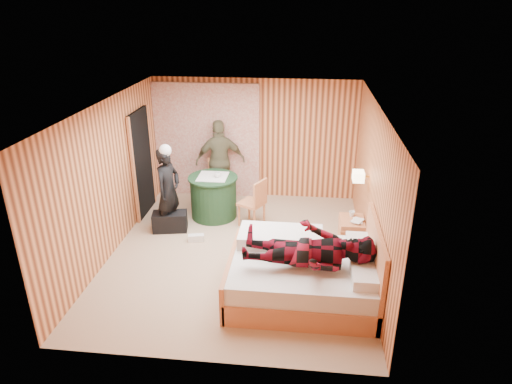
# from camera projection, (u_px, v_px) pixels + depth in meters

# --- Properties ---
(floor) EXTENTS (4.20, 5.00, 0.01)m
(floor) POSITION_uv_depth(u_px,v_px,m) (238.00, 253.00, 7.67)
(floor) COLOR tan
(floor) RESTS_ON ground
(ceiling) EXTENTS (4.20, 5.00, 0.01)m
(ceiling) POSITION_uv_depth(u_px,v_px,m) (236.00, 106.00, 6.68)
(ceiling) COLOR white
(ceiling) RESTS_ON wall_back
(wall_back) EXTENTS (4.20, 0.02, 2.50)m
(wall_back) POSITION_uv_depth(u_px,v_px,m) (255.00, 139.00, 9.46)
(wall_back) COLOR #F39A5D
(wall_back) RESTS_ON floor
(wall_left) EXTENTS (0.02, 5.00, 2.50)m
(wall_left) POSITION_uv_depth(u_px,v_px,m) (109.00, 179.00, 7.39)
(wall_left) COLOR #F39A5D
(wall_left) RESTS_ON floor
(wall_right) EXTENTS (0.02, 5.00, 2.50)m
(wall_right) POSITION_uv_depth(u_px,v_px,m) (373.00, 190.00, 6.97)
(wall_right) COLOR #F39A5D
(wall_right) RESTS_ON floor
(curtain) EXTENTS (2.20, 0.08, 2.40)m
(curtain) POSITION_uv_depth(u_px,v_px,m) (207.00, 141.00, 9.52)
(curtain) COLOR beige
(curtain) RESTS_ON floor
(doorway) EXTENTS (0.06, 0.90, 2.05)m
(doorway) POSITION_uv_depth(u_px,v_px,m) (142.00, 163.00, 8.75)
(doorway) COLOR black
(doorway) RESTS_ON floor
(wall_lamp) EXTENTS (0.26, 0.24, 0.16)m
(wall_lamp) POSITION_uv_depth(u_px,v_px,m) (359.00, 176.00, 7.37)
(wall_lamp) COLOR gold
(wall_lamp) RESTS_ON wall_right
(bed) EXTENTS (2.11, 1.66, 1.14)m
(bed) POSITION_uv_depth(u_px,v_px,m) (305.00, 274.00, 6.51)
(bed) COLOR #E28C5C
(bed) RESTS_ON floor
(nightstand) EXTENTS (0.42, 0.57, 0.55)m
(nightstand) POSITION_uv_depth(u_px,v_px,m) (351.00, 234.00, 7.72)
(nightstand) COLOR #E28C5C
(nightstand) RESTS_ON floor
(round_table) EXTENTS (0.95, 0.95, 0.84)m
(round_table) POSITION_uv_depth(u_px,v_px,m) (214.00, 196.00, 8.81)
(round_table) COLOR #1C3D20
(round_table) RESTS_ON floor
(chair_far) EXTENTS (0.53, 0.53, 0.93)m
(chair_far) POSITION_uv_depth(u_px,v_px,m) (219.00, 177.00, 9.44)
(chair_far) COLOR #E28C5C
(chair_far) RESTS_ON floor
(chair_near) EXTENTS (0.56, 0.56, 0.93)m
(chair_near) POSITION_uv_depth(u_px,v_px,m) (255.00, 200.00, 8.38)
(chair_near) COLOR #E28C5C
(chair_near) RESTS_ON floor
(duffel_bag) EXTENTS (0.67, 0.44, 0.35)m
(duffel_bag) POSITION_uv_depth(u_px,v_px,m) (170.00, 221.00, 8.37)
(duffel_bag) COLOR black
(duffel_bag) RESTS_ON floor
(sneaker_left) EXTENTS (0.29, 0.17, 0.12)m
(sneaker_left) POSITION_uv_depth(u_px,v_px,m) (196.00, 238.00, 8.03)
(sneaker_left) COLOR silver
(sneaker_left) RESTS_ON floor
(sneaker_right) EXTENTS (0.31, 0.21, 0.13)m
(sneaker_right) POSITION_uv_depth(u_px,v_px,m) (249.00, 236.00, 8.10)
(sneaker_right) COLOR silver
(sneaker_right) RESTS_ON floor
(woman_standing) EXTENTS (0.55, 0.66, 1.56)m
(woman_standing) POSITION_uv_depth(u_px,v_px,m) (168.00, 190.00, 8.16)
(woman_standing) COLOR black
(woman_standing) RESTS_ON floor
(man_at_table) EXTENTS (1.09, 0.67, 1.72)m
(man_at_table) POSITION_uv_depth(u_px,v_px,m) (220.00, 161.00, 9.36)
(man_at_table) COLOR brown
(man_at_table) RESTS_ON floor
(man_on_bed) EXTENTS (0.86, 0.67, 1.77)m
(man_on_bed) POSITION_uv_depth(u_px,v_px,m) (309.00, 241.00, 6.03)
(man_on_bed) COLOR maroon
(man_on_bed) RESTS_ON bed
(book_lower) EXTENTS (0.20, 0.25, 0.02)m
(book_lower) POSITION_uv_depth(u_px,v_px,m) (353.00, 220.00, 7.56)
(book_lower) COLOR silver
(book_lower) RESTS_ON nightstand
(book_upper) EXTENTS (0.25, 0.28, 0.02)m
(book_upper) POSITION_uv_depth(u_px,v_px,m) (353.00, 219.00, 7.55)
(book_upper) COLOR silver
(book_upper) RESTS_ON nightstand
(cup_nightstand) EXTENTS (0.13, 0.13, 0.09)m
(cup_nightstand) POSITION_uv_depth(u_px,v_px,m) (352.00, 214.00, 7.71)
(cup_nightstand) COLOR silver
(cup_nightstand) RESTS_ON nightstand
(cup_table) EXTENTS (0.13, 0.13, 0.10)m
(cup_table) POSITION_uv_depth(u_px,v_px,m) (217.00, 175.00, 8.57)
(cup_table) COLOR silver
(cup_table) RESTS_ON round_table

